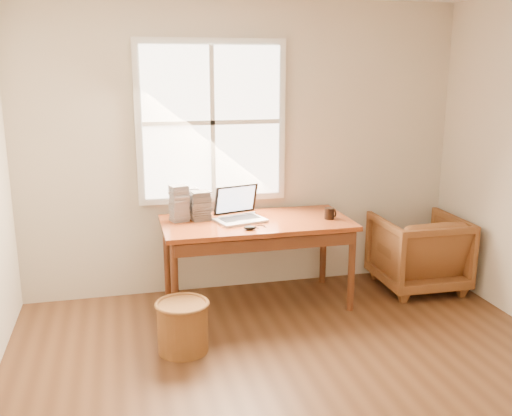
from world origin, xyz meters
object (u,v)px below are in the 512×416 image
(desk, at_px, (256,223))
(armchair, at_px, (418,252))
(cd_stack_a, at_px, (190,202))
(wicker_stool, at_px, (183,327))
(coffee_mug, at_px, (329,214))
(laptop, at_px, (240,204))

(desk, relative_size, armchair, 2.09)
(cd_stack_a, bearing_deg, wicker_stool, -101.25)
(desk, distance_m, coffee_mug, 0.63)
(coffee_mug, bearing_deg, armchair, -6.83)
(armchair, xyz_separation_m, laptop, (-1.69, 0.00, 0.55))
(armchair, bearing_deg, desk, 0.89)
(armchair, height_order, coffee_mug, coffee_mug)
(laptop, distance_m, coffee_mug, 0.77)
(coffee_mug, height_order, cd_stack_a, cd_stack_a)
(laptop, bearing_deg, armchair, -16.12)
(armchair, distance_m, wicker_stool, 2.39)
(desk, xyz_separation_m, cd_stack_a, (-0.53, 0.29, 0.14))
(coffee_mug, relative_size, cd_stack_a, 0.38)
(desk, height_order, cd_stack_a, cd_stack_a)
(armchair, relative_size, wicker_stool, 2.09)
(desk, xyz_separation_m, wicker_stool, (-0.73, -0.72, -0.55))
(wicker_stool, bearing_deg, desk, 44.74)
(armchair, bearing_deg, wicker_stool, 18.46)
(desk, xyz_separation_m, armchair, (1.55, 0.00, -0.38))
(laptop, bearing_deg, cd_stack_a, 126.97)
(laptop, xyz_separation_m, coffee_mug, (0.76, -0.10, -0.10))
(wicker_stool, height_order, cd_stack_a, cd_stack_a)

